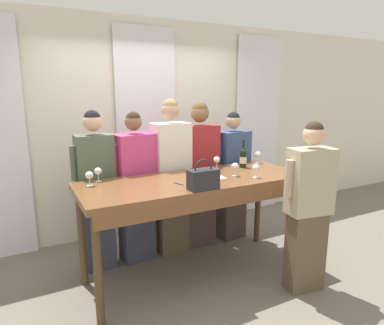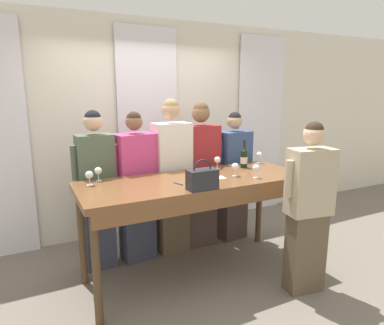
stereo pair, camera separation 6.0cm
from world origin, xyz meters
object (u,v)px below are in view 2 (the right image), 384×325
Objects in this scene: guest_navy_coat at (233,176)px; host_pouring at (308,208)px; handbag at (202,179)px; guest_cream_sweater at (172,176)px; wine_glass_front_right at (256,168)px; wine_glass_center_mid at (259,155)px; tasting_bar at (197,189)px; guest_striped_shirt at (200,173)px; wine_bottle at (244,158)px; wine_glass_center_right at (217,160)px; guest_olive_jacket at (97,189)px; wine_glass_front_left at (235,167)px; wine_glass_front_mid at (98,171)px; guest_pink_top at (136,188)px; wine_glass_center_left at (89,175)px.

guest_navy_coat is 1.32m from host_pouring.
guest_cream_sweater reaches higher than handbag.
wine_glass_front_right is 0.73m from wine_glass_center_mid.
tasting_bar is at bearing 139.14° from host_pouring.
guest_cream_sweater reaches higher than tasting_bar.
guest_cream_sweater is 1.11× the size of host_pouring.
guest_striped_shirt is at bearing -180.00° from guest_navy_coat.
guest_navy_coat is (0.47, 0.00, -0.10)m from guest_striped_shirt.
handbag is at bearing -109.44° from tasting_bar.
wine_glass_center_mid is (0.47, 0.56, -0.00)m from wine_glass_front_right.
wine_bottle is at bearing 69.85° from wine_glass_front_right.
wine_bottle reaches higher than wine_glass_center_right.
handbag is (-0.83, -0.55, -0.02)m from wine_bottle.
wine_bottle reaches higher than tasting_bar.
wine_bottle is at bearing -29.23° from guest_cream_sweater.
wine_glass_center_mid is 0.08× the size of guest_navy_coat.
wine_glass_front_right is 0.62m from host_pouring.
guest_olive_jacket is at bearing 166.33° from wine_glass_center_right.
wine_glass_front_left and wine_glass_front_mid have the same top height.
wine_glass_front_mid is at bearing 137.49° from handbag.
wine_bottle is 0.58m from guest_striped_shirt.
guest_pink_top reaches higher than wine_bottle.
guest_olive_jacket is at bearing 143.72° from tasting_bar.
guest_striped_shirt is (1.36, 0.38, -0.21)m from wine_glass_center_left.
guest_navy_coat is at bearing 72.14° from wine_bottle.
wine_glass_front_mid is (-0.88, 0.37, 0.20)m from tasting_bar.
wine_glass_front_left is 1.00× the size of wine_glass_front_right.
guest_striped_shirt reaches higher than wine_glass_center_right.
wine_glass_center_left is 0.08× the size of guest_navy_coat.
guest_striped_shirt reaches higher than handbag.
guest_navy_coat reaches higher than wine_glass_center_left.
wine_glass_front_left and wine_glass_center_left have the same top height.
wine_bottle is at bearing -107.86° from guest_navy_coat.
host_pouring reaches higher than wine_glass_center_mid.
wine_glass_front_left is (0.53, 0.27, 0.00)m from handbag.
wine_glass_front_right is 1.00× the size of wine_glass_center_mid.
wine_glass_center_mid is at bearing 50.20° from wine_glass_front_right.
wine_bottle is at bearing -49.69° from guest_striped_shirt.
wine_glass_front_mid is 1.91m from wine_glass_center_mid.
wine_glass_front_left is at bearing 132.87° from wine_glass_front_right.
host_pouring reaches higher than wine_glass_front_mid.
wine_glass_center_left is 0.73m from guest_pink_top.
wine_glass_front_left is 0.08× the size of host_pouring.
wine_glass_center_mid is 1.11m from host_pouring.
guest_pink_top reaches higher than handbag.
wine_glass_center_right is (0.01, 0.38, 0.00)m from wine_glass_front_left.
wine_glass_center_right is at bearing -143.86° from guest_navy_coat.
host_pouring is at bearing -40.86° from tasting_bar.
wine_glass_front_mid is at bearing -168.62° from guest_striped_shirt.
wine_glass_center_right is 0.57m from guest_cream_sweater.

